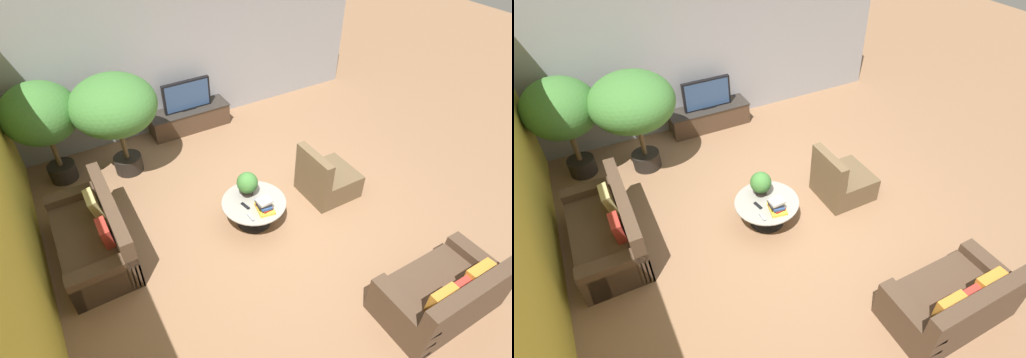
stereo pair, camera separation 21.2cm
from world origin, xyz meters
The scene contains 15 objects.
ground_plane centered at (0.00, 0.00, 0.00)m, with size 24.00×24.00×0.00m, color #8C6647.
back_wall_stone centered at (0.00, 3.26, 1.50)m, with size 7.40×0.12×3.00m, color #939399.
side_wall_left centered at (-3.26, 0.20, 1.50)m, with size 0.12×7.40×3.00m, color gold.
media_console centered at (-0.19, 2.94, 0.23)m, with size 1.57×0.50×0.43m.
television centered at (-0.19, 2.94, 0.72)m, with size 0.93×0.13×0.58m.
coffee_table centered at (-0.39, 0.06, 0.28)m, with size 0.93×0.93×0.40m.
couch_by_wall centered at (-2.53, 0.65, 0.28)m, with size 0.84×1.76×0.84m.
couch_near_entry centered at (0.79, -2.34, 0.29)m, with size 1.48×0.84×0.84m.
armchair_wicker centered at (0.93, 0.05, 0.27)m, with size 0.80×0.76×0.86m.
potted_palm_tall centered at (-2.65, 2.55, 1.21)m, with size 1.12×1.12×1.73m.
potted_palm_corner centered at (-1.63, 2.22, 1.24)m, with size 1.34×1.34×1.74m.
potted_plant_tabletop centered at (-0.38, 0.25, 0.61)m, with size 0.31×0.31×0.38m.
book_stack centered at (-0.34, -0.15, 0.48)m, with size 0.27×0.33×0.19m.
remote_black centered at (-0.54, 0.04, 0.41)m, with size 0.04×0.16×0.02m, color black.
remote_silver centered at (-0.58, -0.19, 0.41)m, with size 0.04×0.16×0.02m, color gray.
Camera 1 is at (-2.47, -3.58, 4.34)m, focal length 28.00 mm.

